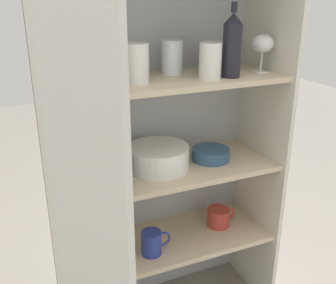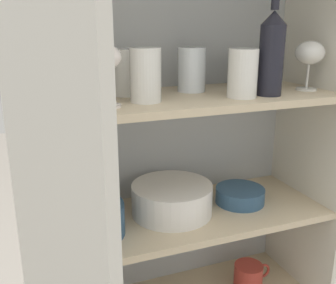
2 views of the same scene
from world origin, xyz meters
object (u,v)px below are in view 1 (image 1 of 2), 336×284
Objects in this scene: mixing_bowl_large at (94,172)px; coffee_mug_primary at (152,243)px; serving_bowl_small at (211,154)px; wine_bottle at (232,45)px; plate_stack_white at (158,157)px.

mixing_bowl_large is 1.67× the size of coffee_mug_primary.
serving_bowl_small reaches higher than coffee_mug_primary.
mixing_bowl_large is at bearing 167.59° from coffee_mug_primary.
wine_bottle is 0.66m from mixing_bowl_large.
mixing_bowl_large is 0.38m from coffee_mug_primary.
coffee_mug_primary is at bearing -12.41° from mixing_bowl_large.
coffee_mug_primary is at bearing -166.64° from serving_bowl_small.
serving_bowl_small is at bearing 103.42° from wine_bottle.
serving_bowl_small is (0.23, -0.01, -0.02)m from plate_stack_white.
mixing_bowl_large reaches higher than coffee_mug_primary.
wine_bottle is at bearing -2.62° from coffee_mug_primary.
wine_bottle is 1.67× the size of serving_bowl_small.
serving_bowl_small is 0.42m from coffee_mug_primary.
plate_stack_white is 0.34m from coffee_mug_primary.
wine_bottle is 1.07× the size of plate_stack_white.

